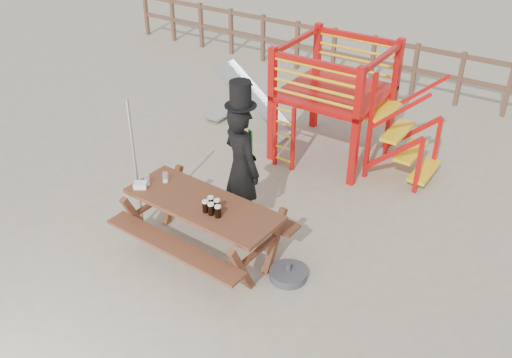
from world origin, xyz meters
The scene contains 10 objects.
ground centered at (0.00, 0.00, 0.00)m, with size 60.00×60.00×0.00m, color tan.
back_fence centered at (0.00, 7.00, 0.74)m, with size 15.09×0.09×1.20m.
playground_fort centered at (0.12, 3.58, 1.07)m, with size 4.71×1.84×2.10m.
picnic_table centered at (0.07, -0.03, 0.54)m, with size 2.31×1.65×0.86m.
man_with_hat centered at (0.12, 0.84, 1.04)m, with size 0.84×0.70×2.32m.
metal_pole centered at (-1.13, -0.04, 1.04)m, with size 0.05×0.05×2.08m, color #B2B2B7.
parasol_base centered at (1.33, 0.16, 0.06)m, with size 0.51×0.51×0.22m.
paper_bag centered at (-0.89, -0.21, 0.90)m, with size 0.18×0.14×0.08m, color white.
stout_pints centered at (0.32, -0.13, 0.95)m, with size 0.29×0.20×0.17m.
empty_glasses centered at (-0.77, -0.01, 0.93)m, with size 0.24×0.29×0.15m.
Camera 1 is at (4.19, -4.94, 5.19)m, focal length 40.00 mm.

